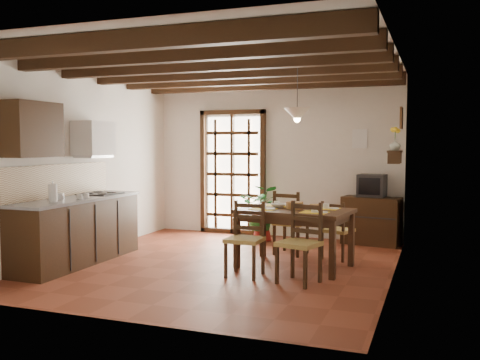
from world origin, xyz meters
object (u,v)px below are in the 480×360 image
at_px(dining_table, 295,216).
at_px(crt_tv, 372,185).
at_px(kitchen_counter, 77,229).
at_px(chair_near_right, 299,258).
at_px(chair_far_right, 337,241).
at_px(potted_plant, 262,208).
at_px(chair_far_left, 291,234).
at_px(chair_near_left, 245,253).
at_px(sideboard, 371,221).
at_px(pendant_lamp, 297,113).

xyz_separation_m(dining_table, crt_tv, (0.79, 2.01, 0.29)).
xyz_separation_m(kitchen_counter, chair_near_right, (3.17, 0.03, -0.17)).
bearing_deg(chair_far_right, potted_plant, -16.88).
distance_m(kitchen_counter, chair_near_right, 3.18).
relative_size(kitchen_counter, potted_plant, 1.10).
bearing_deg(kitchen_counter, chair_far_left, 31.15).
xyz_separation_m(chair_near_left, sideboard, (1.25, 2.70, 0.10)).
height_order(sideboard, pendant_lamp, pendant_lamp).
height_order(chair_far_right, pendant_lamp, pendant_lamp).
bearing_deg(crt_tv, chair_far_left, -124.84).
distance_m(potted_plant, pendant_lamp, 2.44).
bearing_deg(chair_far_right, kitchen_counter, 42.35).
height_order(dining_table, chair_near_left, chair_near_left).
xyz_separation_m(chair_near_right, pendant_lamp, (-0.26, 0.89, 1.77)).
bearing_deg(chair_far_left, chair_near_left, 91.91).
height_order(chair_far_left, chair_far_right, chair_far_left).
xyz_separation_m(kitchen_counter, pendant_lamp, (2.91, 0.91, 1.60)).
bearing_deg(chair_near_right, crt_tv, 95.42).
bearing_deg(chair_near_left, pendant_lamp, 60.34).
distance_m(chair_far_left, pendant_lamp, 1.92).
distance_m(chair_far_right, sideboard, 1.37).
distance_m(chair_far_right, potted_plant, 1.83).
distance_m(sideboard, crt_tv, 0.58).
distance_m(dining_table, potted_plant, 2.01).
distance_m(kitchen_counter, pendant_lamp, 3.44).
bearing_deg(chair_far_left, pendant_lamp, 120.51).
xyz_separation_m(kitchen_counter, potted_plant, (1.89, 2.54, 0.10)).
relative_size(kitchen_counter, chair_near_left, 2.40).
bearing_deg(chair_far_left, crt_tv, -121.13).
xyz_separation_m(chair_far_left, chair_far_right, (0.72, -0.10, -0.04)).
xyz_separation_m(chair_far_left, potted_plant, (-0.76, 0.95, 0.27)).
xyz_separation_m(chair_near_right, potted_plant, (-1.28, 2.52, 0.27)).
distance_m(chair_far_left, chair_far_right, 0.73).
distance_m(crt_tv, pendant_lamp, 2.34).
bearing_deg(chair_near_left, chair_near_right, -6.97).
bearing_deg(pendant_lamp, chair_far_right, 52.24).
xyz_separation_m(chair_far_right, potted_plant, (-1.48, 1.04, 0.30)).
height_order(dining_table, chair_far_right, chair_far_right).
bearing_deg(chair_near_right, kitchen_counter, -163.47).
bearing_deg(chair_far_left, kitchen_counter, 40.79).
xyz_separation_m(chair_near_right, sideboard, (0.53, 2.80, 0.09)).
bearing_deg(kitchen_counter, pendant_lamp, 17.42).
bearing_deg(chair_far_left, chair_far_right, -177.89).
distance_m(chair_far_left, potted_plant, 1.24).
bearing_deg(pendant_lamp, crt_tv, 67.50).
height_order(chair_far_left, pendant_lamp, pendant_lamp).
bearing_deg(chair_far_right, chair_near_right, 100.77).
xyz_separation_m(chair_near_right, chair_far_right, (0.19, 1.48, -0.04)).
height_order(kitchen_counter, potted_plant, potted_plant).
distance_m(sideboard, potted_plant, 1.84).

